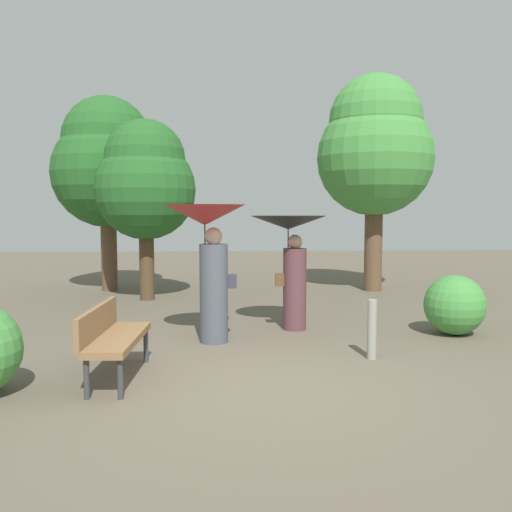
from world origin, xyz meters
name	(u,v)px	position (x,y,z in m)	size (l,w,h in m)	color
ground_plane	(268,388)	(0.00, 0.00, 0.00)	(40.00, 40.00, 0.00)	brown
person_left	(208,245)	(-0.71, 2.07, 1.42)	(1.16, 1.16, 2.00)	#474C56
person_right	(291,247)	(0.57, 2.86, 1.33)	(1.21, 1.21, 1.83)	#563338
park_bench	(112,334)	(-1.74, 0.41, 0.51)	(0.55, 1.52, 0.83)	#38383D
tree_near_left	(107,163)	(-3.30, 7.35, 3.04)	(2.59, 2.59, 4.60)	brown
tree_near_right	(375,147)	(3.02, 7.00, 3.41)	(2.73, 2.73, 5.09)	brown
tree_mid_left	(145,180)	(-2.19, 5.94, 2.55)	(2.13, 2.13, 3.84)	#4C3823
bush_path_left	(455,305)	(3.05, 2.37, 0.46)	(0.93, 0.93, 0.93)	#428C3D
path_marker_post	(372,329)	(1.42, 1.08, 0.39)	(0.12, 0.12, 0.77)	gray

